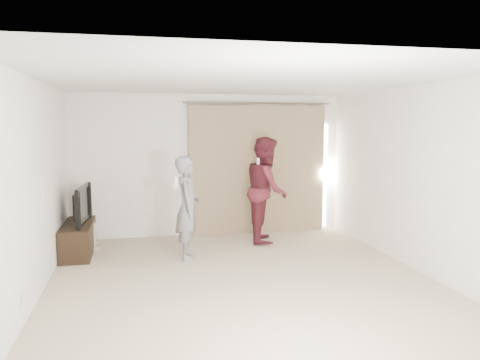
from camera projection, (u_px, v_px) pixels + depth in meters
name	position (u px, v px, depth m)	size (l,w,h in m)	color
floor	(243.00, 281.00, 6.16)	(5.50, 5.50, 0.00)	#C0AC90
wall_back	(210.00, 165.00, 8.67)	(5.00, 0.04, 2.60)	white
wall_left	(35.00, 189.00, 5.46)	(0.04, 5.50, 2.60)	white
ceiling	(243.00, 80.00, 5.84)	(5.00, 5.50, 0.01)	silver
curtain	(258.00, 170.00, 8.81)	(2.80, 0.11, 2.46)	#96835C
tv_console	(78.00, 239.00, 7.42)	(0.44, 1.28, 0.49)	black
tv	(77.00, 205.00, 7.36)	(1.05, 0.14, 0.60)	black
scratching_post	(91.00, 239.00, 7.70)	(0.33, 0.33, 0.45)	tan
person_man	(188.00, 207.00, 7.13)	(0.47, 0.63, 1.58)	gray
person_woman	(266.00, 189.00, 8.17)	(0.88, 1.03, 1.84)	#561B24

